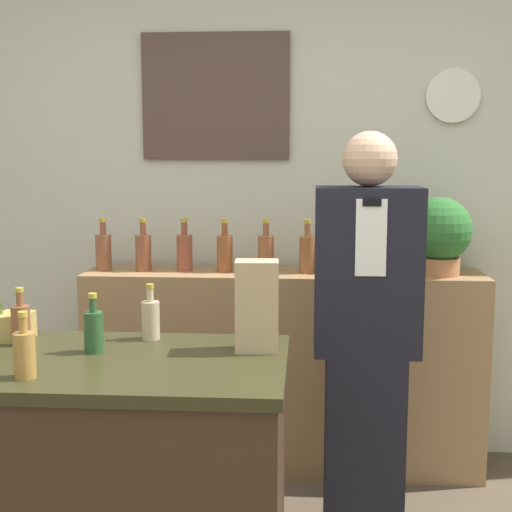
% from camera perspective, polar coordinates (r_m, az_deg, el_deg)
% --- Properties ---
extents(back_wall, '(5.20, 0.09, 2.70)m').
position_cam_1_polar(back_wall, '(3.72, 0.79, 4.90)').
color(back_wall, beige).
rests_on(back_wall, ground_plane).
extents(back_shelf, '(1.95, 0.38, 0.99)m').
position_cam_1_polar(back_shelf, '(3.62, 2.15, -9.07)').
color(back_shelf, '#9E754C').
rests_on(back_shelf, ground_plane).
extents(display_counter, '(1.18, 0.69, 0.91)m').
position_cam_1_polar(display_counter, '(2.54, -11.70, -17.97)').
color(display_counter, '#382619').
rests_on(display_counter, ground_plane).
extents(shopkeeper, '(0.42, 0.26, 1.66)m').
position_cam_1_polar(shopkeeper, '(2.95, 8.78, -6.52)').
color(shopkeeper, black).
rests_on(shopkeeper, ground_plane).
extents(potted_plant, '(0.31, 0.31, 0.37)m').
position_cam_1_polar(potted_plant, '(3.51, 14.42, 1.75)').
color(potted_plant, '#B27047').
rests_on(potted_plant, back_shelf).
extents(paper_bag, '(0.15, 0.11, 0.31)m').
position_cam_1_polar(paper_bag, '(2.39, 0.07, -4.01)').
color(paper_bag, tan).
rests_on(paper_bag, display_counter).
extents(gift_box, '(0.12, 0.14, 0.09)m').
position_cam_1_polar(gift_box, '(2.69, -18.79, -5.36)').
color(gift_box, tan).
rests_on(gift_box, display_counter).
extents(counter_bottle_1, '(0.07, 0.07, 0.20)m').
position_cam_1_polar(counter_bottle_1, '(2.61, -18.30, -5.13)').
color(counter_bottle_1, brown).
rests_on(counter_bottle_1, display_counter).
extents(counter_bottle_2, '(0.07, 0.07, 0.20)m').
position_cam_1_polar(counter_bottle_2, '(2.22, -18.03, -7.40)').
color(counter_bottle_2, '#A57537').
rests_on(counter_bottle_2, display_counter).
extents(counter_bottle_3, '(0.07, 0.07, 0.20)m').
position_cam_1_polar(counter_bottle_3, '(2.44, -12.86, -5.80)').
color(counter_bottle_3, '#284E2B').
rests_on(counter_bottle_3, display_counter).
extents(counter_bottle_4, '(0.07, 0.07, 0.20)m').
position_cam_1_polar(counter_bottle_4, '(2.58, -8.43, -4.97)').
color(counter_bottle_4, tan).
rests_on(counter_bottle_4, display_counter).
extents(shelf_bottle_0, '(0.08, 0.08, 0.26)m').
position_cam_1_polar(shelf_bottle_0, '(3.63, -12.10, 0.43)').
color(shelf_bottle_0, brown).
rests_on(shelf_bottle_0, back_shelf).
extents(shelf_bottle_1, '(0.08, 0.08, 0.26)m').
position_cam_1_polar(shelf_bottle_1, '(3.57, -9.00, 0.39)').
color(shelf_bottle_1, brown).
rests_on(shelf_bottle_1, back_shelf).
extents(shelf_bottle_2, '(0.08, 0.08, 0.26)m').
position_cam_1_polar(shelf_bottle_2, '(3.55, -5.74, 0.40)').
color(shelf_bottle_2, brown).
rests_on(shelf_bottle_2, back_shelf).
extents(shelf_bottle_3, '(0.08, 0.08, 0.26)m').
position_cam_1_polar(shelf_bottle_3, '(3.50, -2.52, 0.34)').
color(shelf_bottle_3, brown).
rests_on(shelf_bottle_3, back_shelf).
extents(shelf_bottle_4, '(0.08, 0.08, 0.26)m').
position_cam_1_polar(shelf_bottle_4, '(3.49, 0.80, 0.31)').
color(shelf_bottle_4, brown).
rests_on(shelf_bottle_4, back_shelf).
extents(shelf_bottle_5, '(0.08, 0.08, 0.26)m').
position_cam_1_polar(shelf_bottle_5, '(3.47, 4.13, 0.25)').
color(shelf_bottle_5, brown).
rests_on(shelf_bottle_5, back_shelf).
extents(shelf_bottle_6, '(0.08, 0.08, 0.26)m').
position_cam_1_polar(shelf_bottle_6, '(3.48, 7.46, 0.23)').
color(shelf_bottle_6, brown).
rests_on(shelf_bottle_6, back_shelf).
extents(shelf_bottle_7, '(0.08, 0.08, 0.26)m').
position_cam_1_polar(shelf_bottle_7, '(3.51, 10.76, 0.20)').
color(shelf_bottle_7, brown).
rests_on(shelf_bottle_7, back_shelf).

